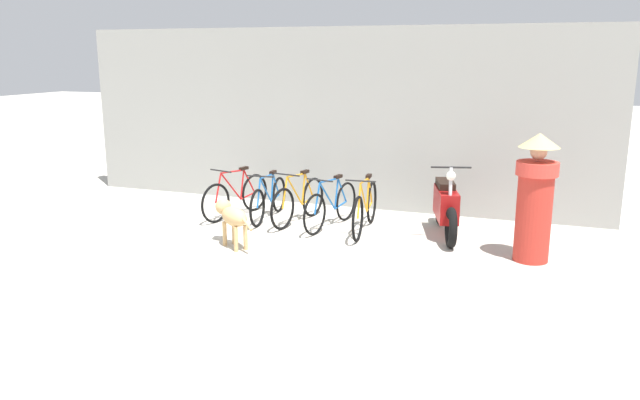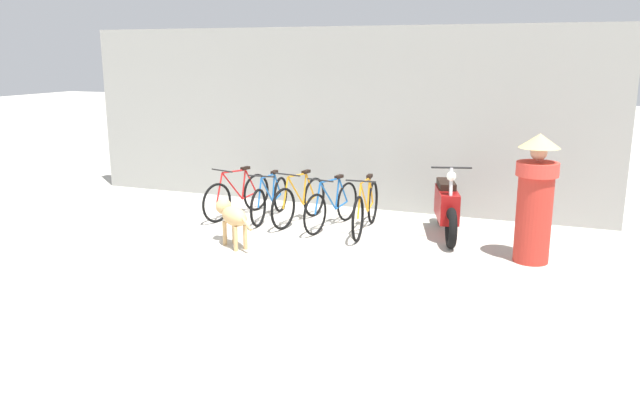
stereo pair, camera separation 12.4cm
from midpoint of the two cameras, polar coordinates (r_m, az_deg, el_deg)
The scene contains 10 objects.
ground_plane at distance 8.50m, azimuth -6.52°, elevation -5.53°, with size 60.00×60.00×0.00m, color #B7B2A5.
shop_wall_back at distance 11.31m, azimuth 1.38°, elevation 7.50°, with size 9.79×0.20×3.18m.
bicycle_0 at distance 10.72m, azimuth -7.23°, elevation 0.38°, with size 0.54×1.60×0.86m.
bicycle_1 at distance 10.50m, azimuth -4.27°, elevation 0.07°, with size 0.46×1.65×0.81m.
bicycle_2 at distance 10.23m, azimuth -1.55°, elevation -0.12°, with size 0.46×1.61×0.88m.
bicycle_3 at distance 9.95m, azimuth 1.45°, elevation -0.55°, with size 0.47×1.63×0.85m.
bicycle_4 at distance 9.73m, azimuth 4.57°, elevation -0.80°, with size 0.46×1.78×0.90m.
motorcycle at distance 9.67m, azimuth 11.85°, elevation -0.64°, with size 0.69×1.82×1.14m.
stray_dog at distance 9.04m, azimuth -7.67°, elevation -1.43°, with size 0.88×0.68×0.65m.
person_in_robes at distance 8.67m, azimuth 19.48°, elevation 0.32°, with size 0.75×0.75×1.72m.
Camera 2 is at (3.78, -7.12, 2.72)m, focal length 35.00 mm.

